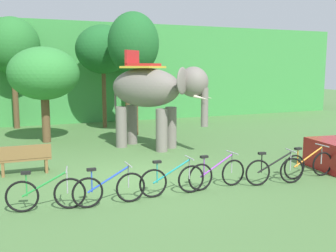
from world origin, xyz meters
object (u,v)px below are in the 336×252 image
object	(u,v)px
tree_far_right	(103,50)
elephant	(153,92)
bike_green	(46,194)
tree_center	(133,45)
bike_orange	(308,164)
bike_blue	(109,189)
bike_black	(275,170)
tree_center_left	(127,53)
bike_purple	(217,174)
wooden_bench	(25,159)
tree_left	(12,46)
tree_center_right	(44,74)
bike_teal	(172,180)

from	to	relation	value
tree_far_right	elephant	distance (m)	6.28
bike_green	tree_center	bearing A→B (deg)	61.19
tree_center	bike_orange	xyz separation A→B (m)	(2.38, -8.81, -3.75)
tree_far_right	bike_orange	bearing A→B (deg)	-74.76
bike_blue	tree_far_right	bearing A→B (deg)	77.18
bike_green	bike_black	bearing A→B (deg)	-3.12
bike_blue	tree_center	bearing A→B (deg)	68.98
tree_center_left	bike_orange	size ratio (longest dim) A/B	2.94
tree_far_right	tree_center_left	world-z (taller)	tree_far_right
bike_blue	bike_orange	distance (m)	5.78
bike_blue	bike_purple	world-z (taller)	same
bike_orange	bike_purple	bearing A→B (deg)	177.38
bike_green	wooden_bench	size ratio (longest dim) A/B	1.13
tree_center	bike_green	bearing A→B (deg)	-118.81
tree_far_right	wooden_bench	xyz separation A→B (m)	(-4.30, -8.12, -3.54)
elephant	bike_green	bearing A→B (deg)	-129.80
tree_left	bike_blue	size ratio (longest dim) A/B	3.30
tree_left	wooden_bench	distance (m)	10.26
tree_center	tree_center_left	size ratio (longest dim) A/B	1.11
tree_far_right	tree_center	size ratio (longest dim) A/B	0.94
tree_far_right	bike_purple	xyz separation A→B (m)	(0.25, -11.41, -3.64)
bike_orange	tree_center_left	bearing A→B (deg)	96.45
tree_left	bike_black	size ratio (longest dim) A/B	3.32
tree_center_left	bike_orange	distance (m)	13.51
tree_center_right	bike_black	world-z (taller)	tree_center_right
bike_purple	elephant	bearing A→B (deg)	87.28
tree_center_left	bike_purple	distance (m)	13.38
bike_teal	bike_purple	bearing A→B (deg)	3.41
elephant	bike_black	distance (m)	6.16
tree_far_right	bike_purple	size ratio (longest dim) A/B	3.08
tree_center_right	tree_left	bearing A→B (deg)	103.11
bike_black	wooden_bench	distance (m)	7.12
tree_center_left	elephant	xyz separation A→B (m)	(-1.17, -7.40, -1.71)
tree_far_right	bike_orange	distance (m)	12.50
tree_left	tree_center_left	world-z (taller)	tree_left
bike_teal	elephant	bearing A→B (deg)	74.26
elephant	bike_teal	distance (m)	6.00
bike_green	bike_black	distance (m)	5.85
tree_far_right	bike_green	xyz separation A→B (m)	(-4.00, -11.40, -3.64)
tree_center_left	bike_green	xyz separation A→B (m)	(-5.68, -12.82, -3.53)
bike_green	tree_far_right	bearing A→B (deg)	70.66
bike_purple	tree_far_right	bearing A→B (deg)	91.27
bike_green	bike_blue	xyz separation A→B (m)	(1.36, -0.19, 0.00)
bike_blue	bike_purple	size ratio (longest dim) A/B	1.00
wooden_bench	bike_purple	bearing A→B (deg)	-35.91
bike_purple	wooden_bench	size ratio (longest dim) A/B	1.14
bike_blue	bike_green	bearing A→B (deg)	172.19
tree_far_right	bike_black	xyz separation A→B (m)	(1.84, -11.72, -3.64)
bike_green	wooden_bench	distance (m)	3.30
tree_center	bike_blue	xyz separation A→B (m)	(-3.40, -8.85, -3.75)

